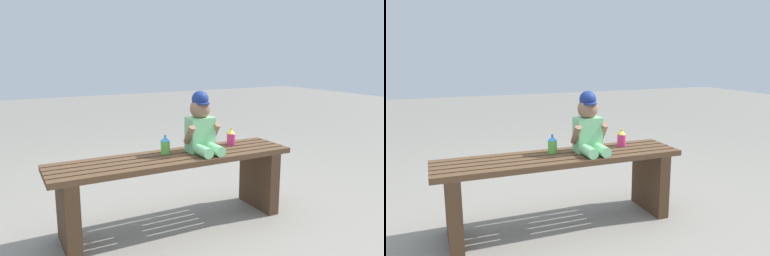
{
  "view_description": "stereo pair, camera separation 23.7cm",
  "coord_description": "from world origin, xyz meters",
  "views": [
    {
      "loc": [
        -0.98,
        -2.11,
        1.12
      ],
      "look_at": [
        0.1,
        -0.05,
        0.65
      ],
      "focal_mm": 35.24,
      "sensor_mm": 36.0,
      "label": 1
    },
    {
      "loc": [
        -0.77,
        -2.21,
        1.12
      ],
      "look_at": [
        0.1,
        -0.05,
        0.65
      ],
      "focal_mm": 35.24,
      "sensor_mm": 36.0,
      "label": 2
    }
  ],
  "objects": [
    {
      "name": "park_bench",
      "position": [
        0.0,
        0.0,
        0.32
      ],
      "size": [
        1.59,
        0.37,
        0.47
      ],
      "color": "#513823",
      "rests_on": "ground_plane"
    },
    {
      "name": "sippy_cup_right",
      "position": [
        0.48,
        0.08,
        0.53
      ],
      "size": [
        0.06,
        0.06,
        0.12
      ],
      "color": "#E5337F",
      "rests_on": "park_bench"
    },
    {
      "name": "child_figure",
      "position": [
        0.2,
        0.0,
        0.65
      ],
      "size": [
        0.23,
        0.27,
        0.4
      ],
      "color": "#7FCC8C",
      "rests_on": "park_bench"
    },
    {
      "name": "sippy_cup_left",
      "position": [
        -0.03,
        0.08,
        0.53
      ],
      "size": [
        0.06,
        0.06,
        0.12
      ],
      "color": "#66CC4C",
      "rests_on": "park_bench"
    },
    {
      "name": "ground_plane",
      "position": [
        0.0,
        0.0,
        0.0
      ],
      "size": [
        16.0,
        16.0,
        0.0
      ],
      "primitive_type": "plane",
      "color": "gray"
    }
  ]
}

